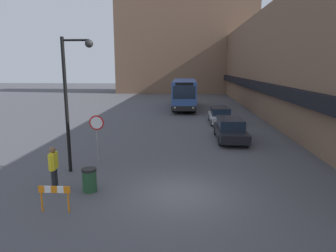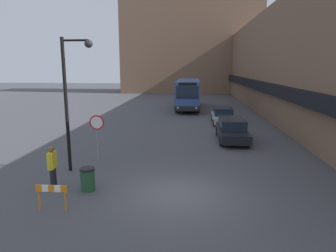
{
  "view_description": "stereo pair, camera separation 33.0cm",
  "coord_description": "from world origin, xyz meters",
  "px_view_note": "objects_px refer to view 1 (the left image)",
  "views": [
    {
      "loc": [
        0.17,
        -11.02,
        4.89
      ],
      "look_at": [
        -0.77,
        4.48,
        1.83
      ],
      "focal_mm": 32.0,
      "sensor_mm": 36.0,
      "label": 1
    },
    {
      "loc": [
        0.5,
        -11.0,
        4.89
      ],
      "look_at": [
        -0.77,
        4.48,
        1.83
      ],
      "focal_mm": 32.0,
      "sensor_mm": 36.0,
      "label": 2
    }
  ],
  "objects_px": {
    "parked_car_front": "(230,129)",
    "construction_barricade": "(55,194)",
    "city_bus": "(184,93)",
    "pedestrian": "(53,164)",
    "trash_bin": "(89,180)",
    "stop_sign": "(97,128)",
    "street_lamp": "(72,90)",
    "parked_car_back": "(220,115)"
  },
  "relations": [
    {
      "from": "city_bus",
      "to": "pedestrian",
      "type": "height_order",
      "value": "city_bus"
    },
    {
      "from": "parked_car_front",
      "to": "city_bus",
      "type": "bearing_deg",
      "value": 101.52
    },
    {
      "from": "trash_bin",
      "to": "city_bus",
      "type": "bearing_deg",
      "value": 81.72
    },
    {
      "from": "street_lamp",
      "to": "construction_barricade",
      "type": "relative_size",
      "value": 5.64
    },
    {
      "from": "parked_car_front",
      "to": "parked_car_back",
      "type": "distance_m",
      "value": 6.22
    },
    {
      "from": "stop_sign",
      "to": "construction_barricade",
      "type": "xyz_separation_m",
      "value": [
        0.15,
        -5.59,
        -1.12
      ]
    },
    {
      "from": "parked_car_back",
      "to": "street_lamp",
      "type": "xyz_separation_m",
      "value": [
        -8.22,
        -13.01,
        3.15
      ]
    },
    {
      "from": "city_bus",
      "to": "trash_bin",
      "type": "distance_m",
      "value": 25.14
    },
    {
      "from": "parked_car_front",
      "to": "pedestrian",
      "type": "height_order",
      "value": "pedestrian"
    },
    {
      "from": "parked_car_back",
      "to": "street_lamp",
      "type": "relative_size",
      "value": 0.71
    },
    {
      "from": "parked_car_front",
      "to": "street_lamp",
      "type": "distance_m",
      "value": 11.11
    },
    {
      "from": "trash_bin",
      "to": "construction_barricade",
      "type": "bearing_deg",
      "value": -109.01
    },
    {
      "from": "parked_car_front",
      "to": "parked_car_back",
      "type": "relative_size",
      "value": 1.08
    },
    {
      "from": "pedestrian",
      "to": "city_bus",
      "type": "bearing_deg",
      "value": 164.45
    },
    {
      "from": "city_bus",
      "to": "parked_car_back",
      "type": "xyz_separation_m",
      "value": [
        3.22,
        -9.59,
        -1.11
      ]
    },
    {
      "from": "city_bus",
      "to": "construction_barricade",
      "type": "relative_size",
      "value": 9.92
    },
    {
      "from": "trash_bin",
      "to": "stop_sign",
      "type": "bearing_deg",
      "value": 101.46
    },
    {
      "from": "trash_bin",
      "to": "parked_car_front",
      "type": "bearing_deg",
      "value": 52.88
    },
    {
      "from": "parked_car_back",
      "to": "stop_sign",
      "type": "height_order",
      "value": "stop_sign"
    },
    {
      "from": "parked_car_front",
      "to": "pedestrian",
      "type": "bearing_deg",
      "value": -132.61
    },
    {
      "from": "city_bus",
      "to": "construction_barricade",
      "type": "height_order",
      "value": "city_bus"
    },
    {
      "from": "city_bus",
      "to": "pedestrian",
      "type": "xyz_separation_m",
      "value": [
        -5.06,
        -24.81,
        -0.74
      ]
    },
    {
      "from": "parked_car_front",
      "to": "stop_sign",
      "type": "xyz_separation_m",
      "value": [
        -7.61,
        -5.24,
        1.05
      ]
    },
    {
      "from": "parked_car_back",
      "to": "stop_sign",
      "type": "xyz_separation_m",
      "value": [
        -7.61,
        -11.46,
        1.08
      ]
    },
    {
      "from": "trash_bin",
      "to": "street_lamp",
      "type": "bearing_deg",
      "value": 121.5
    },
    {
      "from": "city_bus",
      "to": "pedestrian",
      "type": "relative_size",
      "value": 6.04
    },
    {
      "from": "stop_sign",
      "to": "pedestrian",
      "type": "relative_size",
      "value": 1.37
    },
    {
      "from": "street_lamp",
      "to": "pedestrian",
      "type": "height_order",
      "value": "street_lamp"
    },
    {
      "from": "parked_car_front",
      "to": "construction_barricade",
      "type": "height_order",
      "value": "parked_car_front"
    },
    {
      "from": "city_bus",
      "to": "stop_sign",
      "type": "height_order",
      "value": "city_bus"
    },
    {
      "from": "city_bus",
      "to": "street_lamp",
      "type": "distance_m",
      "value": 23.24
    },
    {
      "from": "construction_barricade",
      "to": "street_lamp",
      "type": "bearing_deg",
      "value": 100.6
    },
    {
      "from": "city_bus",
      "to": "trash_bin",
      "type": "xyz_separation_m",
      "value": [
        -3.62,
        -24.85,
        -1.34
      ]
    },
    {
      "from": "parked_car_front",
      "to": "pedestrian",
      "type": "distance_m",
      "value": 12.24
    },
    {
      "from": "stop_sign",
      "to": "pedestrian",
      "type": "bearing_deg",
      "value": -100.1
    },
    {
      "from": "parked_car_front",
      "to": "pedestrian",
      "type": "relative_size",
      "value": 2.66
    },
    {
      "from": "street_lamp",
      "to": "pedestrian",
      "type": "distance_m",
      "value": 3.55
    },
    {
      "from": "street_lamp",
      "to": "city_bus",
      "type": "bearing_deg",
      "value": 77.55
    },
    {
      "from": "parked_car_front",
      "to": "trash_bin",
      "type": "height_order",
      "value": "parked_car_front"
    },
    {
      "from": "street_lamp",
      "to": "trash_bin",
      "type": "relative_size",
      "value": 6.53
    },
    {
      "from": "parked_car_front",
      "to": "construction_barricade",
      "type": "relative_size",
      "value": 4.36
    },
    {
      "from": "trash_bin",
      "to": "construction_barricade",
      "type": "distance_m",
      "value": 1.91
    }
  ]
}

